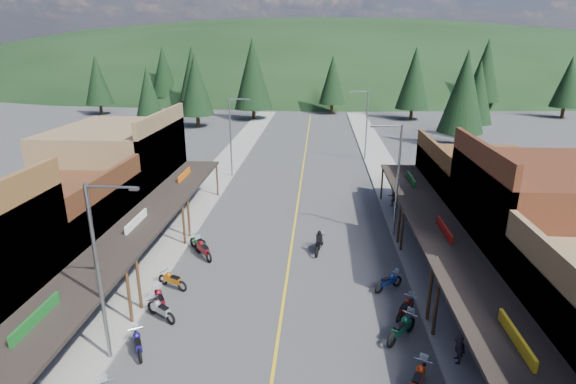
% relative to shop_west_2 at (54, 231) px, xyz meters
% --- Properties ---
extents(ground, '(220.00, 220.00, 0.00)m').
position_rel_shop_west_2_xyz_m(ground, '(13.75, -1.70, -2.53)').
color(ground, '#38383A').
rests_on(ground, ground).
extents(centerline, '(0.15, 90.00, 0.01)m').
position_rel_shop_west_2_xyz_m(centerline, '(13.75, 18.30, -2.53)').
color(centerline, gold).
rests_on(centerline, ground).
extents(sidewalk_west, '(3.40, 94.00, 0.15)m').
position_rel_shop_west_2_xyz_m(sidewalk_west, '(5.05, 18.30, -2.46)').
color(sidewalk_west, gray).
rests_on(sidewalk_west, ground).
extents(sidewalk_east, '(3.40, 94.00, 0.15)m').
position_rel_shop_west_2_xyz_m(sidewalk_east, '(22.45, 18.30, -2.46)').
color(sidewalk_east, gray).
rests_on(sidewalk_east, ground).
extents(shop_west_2, '(10.90, 9.00, 6.20)m').
position_rel_shop_west_2_xyz_m(shop_west_2, '(0.00, 0.00, 0.00)').
color(shop_west_2, '#3F2111').
rests_on(shop_west_2, ground).
extents(shop_west_3, '(10.90, 10.20, 8.20)m').
position_rel_shop_west_2_xyz_m(shop_west_3, '(-0.03, 9.60, 0.99)').
color(shop_west_3, brown).
rests_on(shop_west_3, ground).
extents(shop_east_2, '(10.90, 9.00, 8.20)m').
position_rel_shop_west_2_xyz_m(shop_east_2, '(27.54, 0.00, 0.99)').
color(shop_east_2, '#562B19').
rests_on(shop_east_2, ground).
extents(shop_east_3, '(10.90, 10.20, 6.20)m').
position_rel_shop_west_2_xyz_m(shop_east_3, '(27.51, 9.60, -0.00)').
color(shop_east_3, '#4C2D16').
rests_on(shop_east_3, ground).
extents(streetlight_0, '(2.16, 0.18, 8.00)m').
position_rel_shop_west_2_xyz_m(streetlight_0, '(6.80, -7.70, 1.93)').
color(streetlight_0, gray).
rests_on(streetlight_0, ground).
extents(streetlight_1, '(2.16, 0.18, 8.00)m').
position_rel_shop_west_2_xyz_m(streetlight_1, '(6.80, 20.30, 1.93)').
color(streetlight_1, gray).
rests_on(streetlight_1, ground).
extents(streetlight_2, '(2.16, 0.18, 8.00)m').
position_rel_shop_west_2_xyz_m(streetlight_2, '(20.71, 6.30, 1.93)').
color(streetlight_2, gray).
rests_on(streetlight_2, ground).
extents(streetlight_3, '(2.16, 0.18, 8.00)m').
position_rel_shop_west_2_xyz_m(streetlight_3, '(20.71, 28.30, 1.93)').
color(streetlight_3, gray).
rests_on(streetlight_3, ground).
extents(ridge_hill, '(310.00, 140.00, 60.00)m').
position_rel_shop_west_2_xyz_m(ridge_hill, '(13.75, 133.30, -2.53)').
color(ridge_hill, black).
rests_on(ridge_hill, ground).
extents(pine_0, '(5.04, 5.04, 11.00)m').
position_rel_shop_west_2_xyz_m(pine_0, '(-26.25, 60.30, 3.95)').
color(pine_0, black).
rests_on(pine_0, ground).
extents(pine_1, '(5.88, 5.88, 12.50)m').
position_rel_shop_west_2_xyz_m(pine_1, '(-10.25, 68.30, 4.70)').
color(pine_1, black).
rests_on(pine_1, ground).
extents(pine_2, '(6.72, 6.72, 14.00)m').
position_rel_shop_west_2_xyz_m(pine_2, '(3.75, 56.30, 5.46)').
color(pine_2, black).
rests_on(pine_2, ground).
extents(pine_3, '(5.04, 5.04, 11.00)m').
position_rel_shop_west_2_xyz_m(pine_3, '(17.75, 64.30, 3.95)').
color(pine_3, black).
rests_on(pine_3, ground).
extents(pine_4, '(5.88, 5.88, 12.50)m').
position_rel_shop_west_2_xyz_m(pine_4, '(31.75, 58.30, 4.70)').
color(pine_4, black).
rests_on(pine_4, ground).
extents(pine_5, '(6.72, 6.72, 14.00)m').
position_rel_shop_west_2_xyz_m(pine_5, '(47.75, 70.30, 5.46)').
color(pine_5, black).
rests_on(pine_5, ground).
extents(pine_6, '(5.04, 5.04, 11.00)m').
position_rel_shop_west_2_xyz_m(pine_6, '(59.75, 62.30, 3.95)').
color(pine_6, black).
rests_on(pine_6, ground).
extents(pine_7, '(5.88, 5.88, 12.50)m').
position_rel_shop_west_2_xyz_m(pine_7, '(-18.25, 74.30, 4.70)').
color(pine_7, black).
rests_on(pine_7, ground).
extents(pine_8, '(4.48, 4.48, 10.00)m').
position_rel_shop_west_2_xyz_m(pine_8, '(-8.25, 38.30, 3.44)').
color(pine_8, black).
rests_on(pine_8, ground).
extents(pine_9, '(4.93, 4.93, 10.80)m').
position_rel_shop_west_2_xyz_m(pine_9, '(37.75, 43.30, 3.85)').
color(pine_9, black).
rests_on(pine_9, ground).
extents(pine_10, '(5.38, 5.38, 11.60)m').
position_rel_shop_west_2_xyz_m(pine_10, '(-4.25, 48.30, 4.25)').
color(pine_10, black).
rests_on(pine_10, ground).
extents(pine_11, '(5.82, 5.82, 12.40)m').
position_rel_shop_west_2_xyz_m(pine_11, '(33.75, 36.30, 4.65)').
color(pine_11, black).
rests_on(pine_11, ground).
extents(bike_west_5, '(1.48, 2.01, 1.10)m').
position_rel_shop_west_2_xyz_m(bike_west_5, '(7.70, -7.17, -1.98)').
color(bike_west_5, navy).
rests_on(bike_west_5, ground).
extents(bike_west_6, '(2.09, 1.70, 1.17)m').
position_rel_shop_west_2_xyz_m(bike_west_6, '(7.83, -4.60, -1.95)').
color(bike_west_6, '#9D9CA2').
rests_on(bike_west_6, ground).
extents(bike_west_7, '(1.71, 2.17, 1.21)m').
position_rel_shop_west_2_xyz_m(bike_west_7, '(7.48, -3.72, -1.93)').
color(bike_west_7, maroon).
rests_on(bike_west_7, ground).
extents(bike_west_8, '(2.08, 1.46, 1.14)m').
position_rel_shop_west_2_xyz_m(bike_west_8, '(7.47, -1.65, -1.96)').
color(bike_west_8, '#B15B0C').
rests_on(bike_west_8, ground).
extents(bike_west_9, '(2.00, 2.23, 1.29)m').
position_rel_shop_west_2_xyz_m(bike_west_9, '(8.25, 2.18, -1.89)').
color(bike_west_9, maroon).
rests_on(bike_west_9, ground).
extents(bike_west_10, '(2.07, 1.99, 1.23)m').
position_rel_shop_west_2_xyz_m(bike_west_10, '(7.76, 3.12, -1.92)').
color(bike_west_10, '#0E461A').
rests_on(bike_west_10, ground).
extents(bike_east_5, '(1.58, 2.23, 1.22)m').
position_rel_shop_west_2_xyz_m(bike_east_5, '(19.54, -8.63, -1.92)').
color(bike_east_5, '#9A280B').
rests_on(bike_east_5, ground).
extents(bike_east_6, '(2.04, 2.23, 1.30)m').
position_rel_shop_west_2_xyz_m(bike_east_6, '(19.44, -5.38, -1.88)').
color(bike_east_6, '#0E462E').
rests_on(bike_east_6, ground).
extents(bike_east_7, '(1.62, 2.03, 1.14)m').
position_rel_shop_west_2_xyz_m(bike_east_7, '(19.93, -3.57, -1.97)').
color(bike_east_7, maroon).
rests_on(bike_east_7, ground).
extents(bike_east_8, '(1.94, 1.68, 1.11)m').
position_rel_shop_west_2_xyz_m(bike_east_8, '(19.46, -0.98, -1.98)').
color(bike_east_8, navy).
rests_on(bike_east_8, ground).
extents(rider_on_bike, '(1.07, 2.24, 1.64)m').
position_rel_shop_west_2_xyz_m(rider_on_bike, '(15.61, 3.49, -1.88)').
color(rider_on_bike, black).
rests_on(rider_on_bike, ground).
extents(pedestrian_east_a, '(0.51, 0.72, 1.89)m').
position_rel_shop_west_2_xyz_m(pedestrian_east_a, '(21.55, -6.94, -1.44)').
color(pedestrian_east_a, '#251C2B').
rests_on(pedestrian_east_a, sidewalk_east).
extents(pedestrian_east_b, '(0.99, 0.85, 1.77)m').
position_rel_shop_west_2_xyz_m(pedestrian_east_b, '(21.64, 12.42, -1.50)').
color(pedestrian_east_b, brown).
rests_on(pedestrian_east_b, sidewalk_east).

